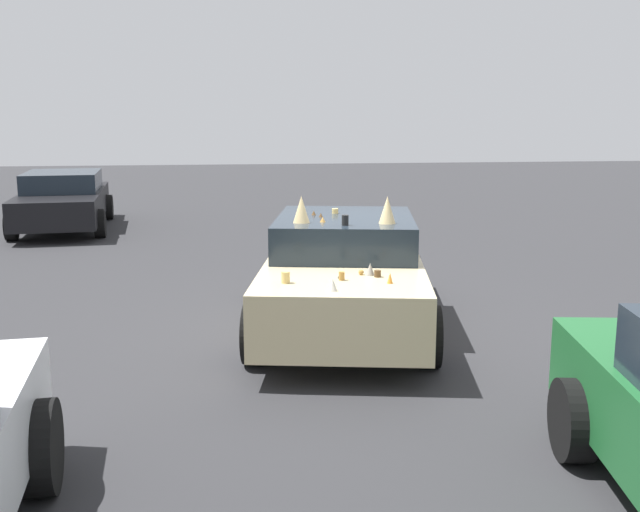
# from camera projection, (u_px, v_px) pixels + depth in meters

# --- Properties ---
(ground_plane) EXTENTS (60.00, 60.00, 0.00)m
(ground_plane) POSITION_uv_depth(u_px,v_px,m) (344.00, 327.00, 8.99)
(ground_plane) COLOR #2D2D30
(art_car_decorated) EXTENTS (4.65, 2.62, 1.66)m
(art_car_decorated) POSITION_uv_depth(u_px,v_px,m) (345.00, 271.00, 8.88)
(art_car_decorated) COLOR beige
(art_car_decorated) RESTS_ON ground
(parked_sedan_behind_right) EXTENTS (4.67, 2.27, 1.29)m
(parked_sedan_behind_right) POSITION_uv_depth(u_px,v_px,m) (63.00, 200.00, 16.59)
(parked_sedan_behind_right) COLOR black
(parked_sedan_behind_right) RESTS_ON ground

